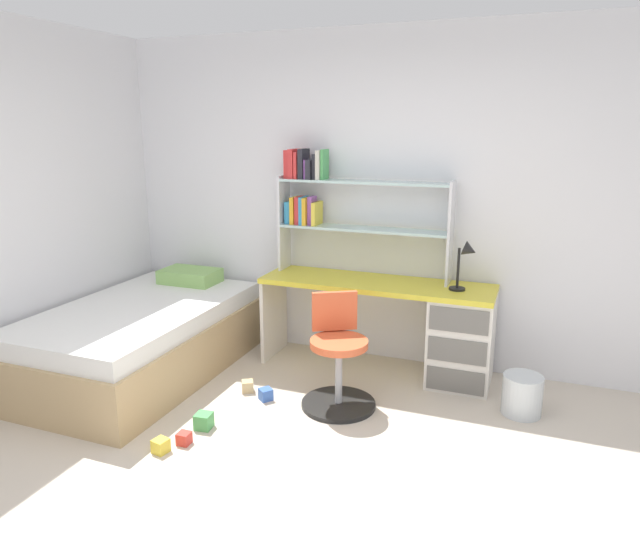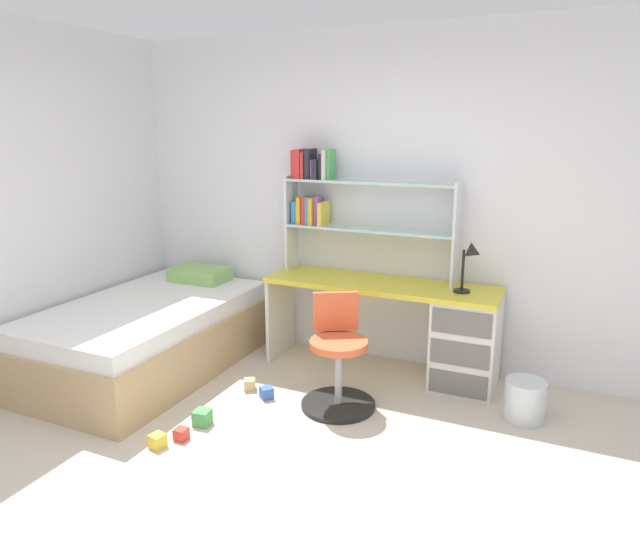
{
  "view_description": "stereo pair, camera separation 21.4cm",
  "coord_description": "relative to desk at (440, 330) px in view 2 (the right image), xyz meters",
  "views": [
    {
      "loc": [
        1.08,
        -2.23,
        1.92
      ],
      "look_at": [
        -0.25,
        1.23,
        1.0
      ],
      "focal_mm": 32.19,
      "sensor_mm": 36.0,
      "label": 1
    },
    {
      "loc": [
        1.27,
        -2.14,
        1.92
      ],
      "look_at": [
        -0.25,
        1.23,
        1.0
      ],
      "focal_mm": 32.19,
      "sensor_mm": 36.0,
      "label": 2
    }
  ],
  "objects": [
    {
      "name": "ground_plane",
      "position": [
        -0.42,
        -1.95,
        -0.42
      ],
      "size": [
        5.78,
        5.47,
        0.02
      ],
      "primitive_type": "cube",
      "color": "beige"
    },
    {
      "name": "room_shell",
      "position": [
        -1.6,
        -0.79,
        0.92
      ],
      "size": [
        5.78,
        5.47,
        2.66
      ],
      "color": "silver",
      "rests_on": "ground_plane"
    },
    {
      "name": "desk",
      "position": [
        0.0,
        0.0,
        0.0
      ],
      "size": [
        1.81,
        0.52,
        0.73
      ],
      "color": "gold",
      "rests_on": "ground_plane"
    },
    {
      "name": "bookshelf_hutch",
      "position": [
        -0.88,
        0.14,
        0.92
      ],
      "size": [
        1.4,
        0.22,
        1.0
      ],
      "color": "silver",
      "rests_on": "desk"
    },
    {
      "name": "desk_lamp",
      "position": [
        0.2,
        -0.04,
        0.57
      ],
      "size": [
        0.2,
        0.17,
        0.38
      ],
      "color": "black",
      "rests_on": "desk"
    },
    {
      "name": "swivel_chair",
      "position": [
        -0.55,
        -0.68,
        -0.1
      ],
      "size": [
        0.52,
        0.52,
        0.78
      ],
      "color": "black",
      "rests_on": "ground_plane"
    },
    {
      "name": "bed_platform",
      "position": [
        -2.19,
        -0.71,
        -0.14
      ],
      "size": [
        1.19,
        1.96,
        0.67
      ],
      "color": "tan",
      "rests_on": "ground_plane"
    },
    {
      "name": "waste_bin",
      "position": [
        0.66,
        -0.35,
        -0.27
      ],
      "size": [
        0.27,
        0.27,
        0.28
      ],
      "primitive_type": "cylinder",
      "color": "silver",
      "rests_on": "ground_plane"
    },
    {
      "name": "toy_block_red_0",
      "position": [
        -1.27,
        -1.51,
        -0.37
      ],
      "size": [
        0.08,
        0.08,
        0.08
      ],
      "primitive_type": "cube",
      "rotation": [
        0.0,
        0.0,
        1.59
      ],
      "color": "red",
      "rests_on": "ground_plane"
    },
    {
      "name": "toy_block_blue_1",
      "position": [
        -1.06,
        -0.8,
        -0.37
      ],
      "size": [
        0.12,
        0.12,
        0.08
      ],
      "primitive_type": "cube",
      "rotation": [
        0.0,
        0.0,
        2.47
      ],
      "color": "#3860B7",
      "rests_on": "ground_plane"
    },
    {
      "name": "toy_block_green_2",
      "position": [
        -1.26,
        -1.3,
        -0.36
      ],
      "size": [
        0.11,
        0.11,
        0.1
      ],
      "primitive_type": "cube",
      "rotation": [
        0.0,
        0.0,
        0.12
      ],
      "color": "#479E51",
      "rests_on": "ground_plane"
    },
    {
      "name": "toy_block_natural_3",
      "position": [
        -1.24,
        -0.73,
        -0.37
      ],
      "size": [
        0.11,
        0.11,
        0.08
      ],
      "primitive_type": "cube",
      "rotation": [
        0.0,
        0.0,
        2.1
      ],
      "color": "tan",
      "rests_on": "ground_plane"
    },
    {
      "name": "toy_block_yellow_4",
      "position": [
        -1.35,
        -1.64,
        -0.37
      ],
      "size": [
        0.1,
        0.1,
        0.08
      ],
      "primitive_type": "cube",
      "rotation": [
        0.0,
        0.0,
        1.38
      ],
      "color": "gold",
      "rests_on": "ground_plane"
    }
  ]
}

